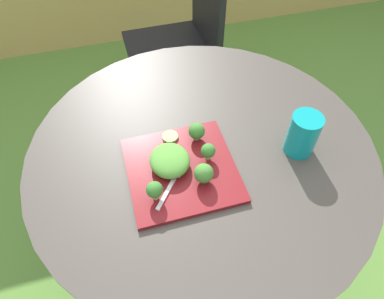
% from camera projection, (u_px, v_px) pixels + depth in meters
% --- Properties ---
extents(ground_plane, '(12.00, 12.00, 0.00)m').
position_uv_depth(ground_plane, '(198.00, 250.00, 1.55)').
color(ground_plane, '#568438').
extents(patio_table, '(1.00, 1.00, 0.74)m').
position_uv_depth(patio_table, '(200.00, 190.00, 1.16)').
color(patio_table, '#423D38').
rests_on(patio_table, ground_plane).
extents(patio_chair, '(0.44, 0.44, 0.90)m').
position_uv_depth(patio_chair, '(186.00, 31.00, 1.74)').
color(patio_chair, black).
rests_on(patio_chair, ground_plane).
extents(salad_plate, '(0.29, 0.29, 0.01)m').
position_uv_depth(salad_plate, '(182.00, 170.00, 0.92)').
color(salad_plate, maroon).
rests_on(salad_plate, patio_table).
extents(drinking_glass, '(0.08, 0.08, 0.13)m').
position_uv_depth(drinking_glass, '(302.00, 136.00, 0.93)').
color(drinking_glass, '#0F8C93').
rests_on(drinking_glass, patio_table).
extents(fork, '(0.11, 0.13, 0.00)m').
position_uv_depth(fork, '(173.00, 181.00, 0.88)').
color(fork, silver).
rests_on(fork, salad_plate).
extents(lettuce_mound, '(0.11, 0.12, 0.05)m').
position_uv_depth(lettuce_mound, '(170.00, 160.00, 0.90)').
color(lettuce_mound, '#519338').
rests_on(lettuce_mound, salad_plate).
extents(broccoli_floret_0, '(0.05, 0.05, 0.06)m').
position_uv_depth(broccoli_floret_0, '(204.00, 173.00, 0.86)').
color(broccoli_floret_0, '#99B770').
rests_on(broccoli_floret_0, salad_plate).
extents(broccoli_floret_1, '(0.05, 0.05, 0.05)m').
position_uv_depth(broccoli_floret_1, '(197.00, 131.00, 0.96)').
color(broccoli_floret_1, '#99B770').
rests_on(broccoli_floret_1, salad_plate).
extents(broccoli_floret_2, '(0.04, 0.04, 0.05)m').
position_uv_depth(broccoli_floret_2, '(209.00, 151.00, 0.91)').
color(broccoli_floret_2, '#99B770').
rests_on(broccoli_floret_2, salad_plate).
extents(broccoli_floret_3, '(0.04, 0.04, 0.06)m').
position_uv_depth(broccoli_floret_3, '(155.00, 190.00, 0.83)').
color(broccoli_floret_3, '#99B770').
rests_on(broccoli_floret_3, salad_plate).
extents(cucumber_slice_0, '(0.05, 0.05, 0.01)m').
position_uv_depth(cucumber_slice_0, '(170.00, 137.00, 0.98)').
color(cucumber_slice_0, '#8EB766').
rests_on(cucumber_slice_0, salad_plate).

